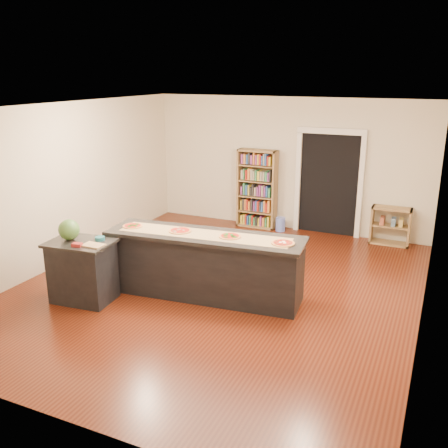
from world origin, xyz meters
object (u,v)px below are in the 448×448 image
at_px(kitchen_island, 205,265).
at_px(low_shelf, 390,226).
at_px(waste_bin, 280,224).
at_px(bookshelf, 257,189).
at_px(watermelon, 69,230).
at_px(side_counter, 83,271).

distance_m(kitchen_island, low_shelf, 4.29).
height_order(low_shelf, waste_bin, low_shelf).
bearing_deg(bookshelf, watermelon, -105.15).
bearing_deg(watermelon, bookshelf, 74.85).
relative_size(kitchen_island, waste_bin, 9.98).
relative_size(low_shelf, waste_bin, 2.51).
bearing_deg(side_counter, watermelon, 173.49).
height_order(kitchen_island, low_shelf, kitchen_island).
bearing_deg(low_shelf, bookshelf, 179.80).
bearing_deg(side_counter, kitchen_island, 23.56).
height_order(side_counter, watermelon, watermelon).
bearing_deg(low_shelf, watermelon, -131.86).
relative_size(kitchen_island, side_counter, 3.19).
relative_size(bookshelf, watermelon, 5.55).
bearing_deg(low_shelf, side_counter, -130.47).
xyz_separation_m(side_counter, bookshelf, (1.04, 4.53, 0.38)).
height_order(kitchen_island, side_counter, kitchen_island).
height_order(side_counter, low_shelf, side_counter).
bearing_deg(low_shelf, kitchen_island, -122.08).
relative_size(low_shelf, watermelon, 2.45).
height_order(kitchen_island, bookshelf, bookshelf).
relative_size(bookshelf, waste_bin, 5.69).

